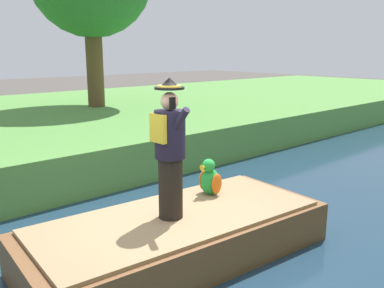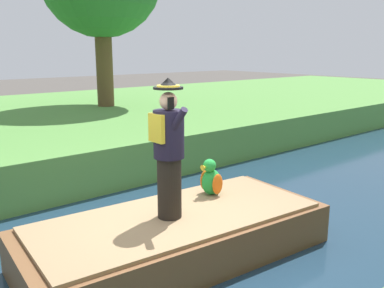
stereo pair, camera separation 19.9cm
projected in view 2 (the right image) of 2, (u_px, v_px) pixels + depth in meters
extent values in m
plane|color=#4C4742|center=(171.00, 264.00, 5.76)|extent=(80.00, 80.00, 0.00)
cube|color=#1E384C|center=(171.00, 261.00, 5.75)|extent=(5.75, 48.00, 0.10)
cube|color=brown|center=(177.00, 237.00, 5.75)|extent=(2.16, 4.34, 0.56)
cube|color=#997A56|center=(177.00, 216.00, 5.68)|extent=(1.99, 3.99, 0.05)
cylinder|color=black|center=(169.00, 188.00, 5.51)|extent=(0.32, 0.32, 0.82)
cylinder|color=black|center=(169.00, 134.00, 5.35)|extent=(0.40, 0.40, 0.62)
cube|color=gold|center=(157.00, 128.00, 5.21)|extent=(0.28, 0.06, 0.36)
sphere|color=#DBA884|center=(168.00, 101.00, 5.25)|extent=(0.23, 0.23, 0.23)
cylinder|color=black|center=(168.00, 88.00, 5.22)|extent=(0.38, 0.38, 0.03)
cone|color=black|center=(168.00, 82.00, 5.20)|extent=(0.26, 0.26, 0.12)
cylinder|color=gold|center=(168.00, 86.00, 5.21)|extent=(0.29, 0.29, 0.02)
cylinder|color=black|center=(177.00, 123.00, 5.12)|extent=(0.38, 0.09, 0.43)
cube|color=black|center=(171.00, 103.00, 5.12)|extent=(0.03, 0.08, 0.15)
ellipsoid|color=green|center=(211.00, 182.00, 6.42)|extent=(0.26, 0.32, 0.40)
sphere|color=green|center=(210.00, 166.00, 6.34)|extent=(0.20, 0.20, 0.20)
cone|color=yellow|center=(205.00, 167.00, 6.28)|extent=(0.09, 0.09, 0.09)
ellipsoid|color=orange|center=(205.00, 180.00, 6.53)|extent=(0.08, 0.20, 0.32)
ellipsoid|color=orange|center=(218.00, 184.00, 6.32)|extent=(0.08, 0.20, 0.32)
cylinder|color=brown|center=(104.00, 64.00, 14.06)|extent=(0.56, 0.56, 2.86)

